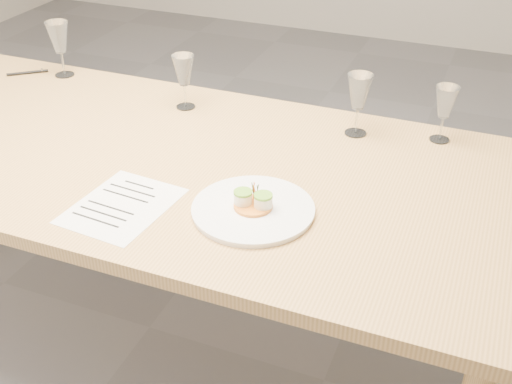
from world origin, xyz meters
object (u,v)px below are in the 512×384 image
at_px(recipe_sheet, 122,206).
at_px(wine_glass_3, 445,103).
at_px(dining_table, 130,166).
at_px(wine_glass_1, 184,71).
at_px(ballpoint_pen, 28,73).
at_px(wine_glass_2, 359,93).
at_px(dinner_plate, 253,208).
at_px(wine_glass_0, 59,38).

height_order(recipe_sheet, wine_glass_3, wine_glass_3).
relative_size(dining_table, recipe_sheet, 7.67).
bearing_deg(wine_glass_1, wine_glass_3, 5.18).
bearing_deg(ballpoint_pen, wine_glass_1, -42.46).
xyz_separation_m(dining_table, wine_glass_2, (0.62, 0.35, 0.21)).
xyz_separation_m(dinner_plate, wine_glass_1, (-0.46, 0.51, 0.12)).
distance_m(ballpoint_pen, wine_glass_3, 1.55).
bearing_deg(wine_glass_3, dining_table, -155.45).
relative_size(recipe_sheet, wine_glass_1, 1.69).
bearing_deg(dining_table, wine_glass_3, 24.55).
relative_size(dinner_plate, ballpoint_pen, 2.53).
relative_size(dinner_plate, wine_glass_1, 1.72).
bearing_deg(dining_table, ballpoint_pen, 151.15).
relative_size(dining_table, wine_glass_0, 11.64).
bearing_deg(dining_table, wine_glass_1, 84.31).
distance_m(wine_glass_1, wine_glass_2, 0.59).
distance_m(dinner_plate, wine_glass_0, 1.19).
relative_size(wine_glass_0, wine_glass_1, 1.11).
bearing_deg(wine_glass_1, wine_glass_2, 2.22).
bearing_deg(wine_glass_2, wine_glass_0, 176.82).
relative_size(dining_table, dinner_plate, 7.55).
bearing_deg(wine_glass_3, wine_glass_1, -174.82).
xyz_separation_m(dinner_plate, wine_glass_2, (0.13, 0.53, 0.13)).
distance_m(recipe_sheet, wine_glass_1, 0.64).
relative_size(wine_glass_1, wine_glass_2, 0.94).
height_order(dining_table, dinner_plate, dinner_plate).
relative_size(recipe_sheet, wine_glass_2, 1.59).
bearing_deg(dining_table, wine_glass_2, 29.12).
xyz_separation_m(wine_glass_0, wine_glass_2, (1.15, -0.06, -0.01)).
relative_size(recipe_sheet, wine_glass_0, 1.52).
relative_size(dining_table, wine_glass_2, 12.16).
bearing_deg(dinner_plate, wine_glass_2, 76.07).
bearing_deg(wine_glass_3, dinner_plate, -123.30).
height_order(ballpoint_pen, wine_glass_2, wine_glass_2).
xyz_separation_m(dinner_plate, ballpoint_pen, (-1.16, 0.56, -0.01)).
xyz_separation_m(wine_glass_0, wine_glass_3, (1.40, -0.01, -0.02)).
height_order(dining_table, ballpoint_pen, ballpoint_pen).
distance_m(dinner_plate, wine_glass_3, 0.71).
xyz_separation_m(ballpoint_pen, wine_glass_2, (1.29, -0.02, 0.13)).
distance_m(ballpoint_pen, wine_glass_1, 0.71).
height_order(recipe_sheet, wine_glass_1, wine_glass_1).
bearing_deg(dinner_plate, recipe_sheet, -163.02).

